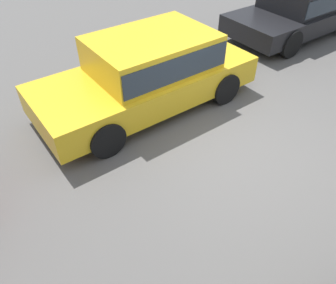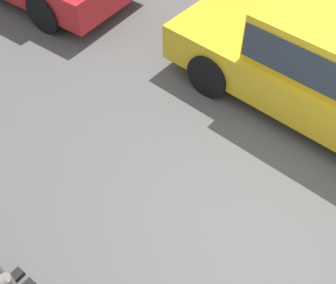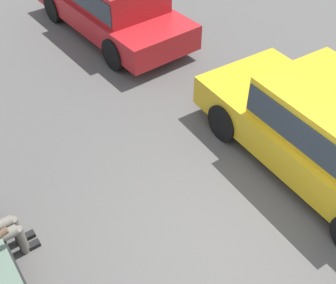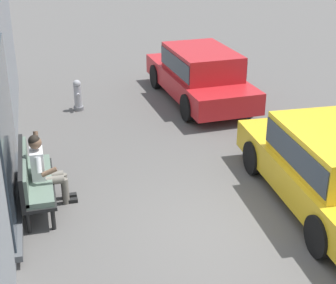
{
  "view_description": "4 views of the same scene",
  "coord_description": "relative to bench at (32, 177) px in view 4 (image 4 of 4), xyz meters",
  "views": [
    {
      "loc": [
        3.55,
        2.6,
        3.86
      ],
      "look_at": [
        1.55,
        0.1,
        1.1
      ],
      "focal_mm": 35.0,
      "sensor_mm": 36.0,
      "label": 1
    },
    {
      "loc": [
        -0.62,
        2.6,
        4.25
      ],
      "look_at": [
        1.09,
        0.46,
        0.99
      ],
      "focal_mm": 45.0,
      "sensor_mm": 36.0,
      "label": 2
    },
    {
      "loc": [
        -2.18,
        2.6,
        4.89
      ],
      "look_at": [
        1.32,
        0.16,
        0.97
      ],
      "focal_mm": 45.0,
      "sensor_mm": 36.0,
      "label": 3
    },
    {
      "loc": [
        -6.57,
        2.6,
        4.73
      ],
      "look_at": [
        1.12,
        0.59,
        1.15
      ],
      "focal_mm": 55.0,
      "sensor_mm": 36.0,
      "label": 4
    }
  ],
  "objects": [
    {
      "name": "ground_plane",
      "position": [
        -1.58,
        -2.9,
        -0.56
      ],
      "size": [
        60.0,
        60.0,
        0.0
      ],
      "primitive_type": "plane",
      "color": "#565451"
    },
    {
      "name": "bench",
      "position": [
        0.0,
        0.0,
        0.0
      ],
      "size": [
        1.86,
        0.55,
        0.98
      ],
      "color": "black",
      "rests_on": "ground_plane"
    },
    {
      "name": "person_on_phone",
      "position": [
        0.01,
        -0.22,
        0.13
      ],
      "size": [
        0.73,
        0.74,
        1.32
      ],
      "color": "#6B665B",
      "rests_on": "ground_plane"
    },
    {
      "name": "parked_car_far",
      "position": [
        4.48,
        -4.48,
        0.24
      ],
      "size": [
        4.51,
        1.99,
        1.44
      ],
      "color": "red",
      "rests_on": "ground_plane"
    },
    {
      "name": "fire_hydrant",
      "position": [
        4.58,
        -1.22,
        -0.16
      ],
      "size": [
        0.38,
        0.26,
        0.81
      ],
      "color": "slate",
      "rests_on": "ground_plane"
    },
    {
      "name": "parked_car_mid",
      "position": [
        -1.3,
        -5.0,
        0.23
      ],
      "size": [
        4.46,
        2.05,
        1.44
      ],
      "color": "gold",
      "rests_on": "ground_plane"
    }
  ]
}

